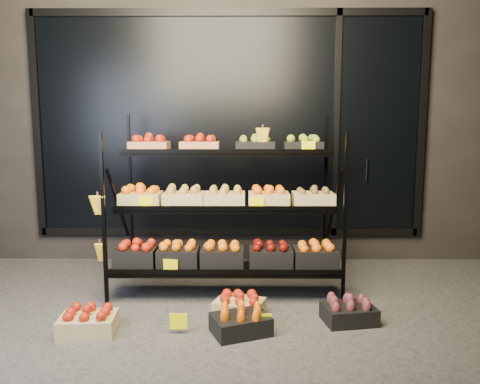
{
  "coord_description": "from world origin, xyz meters",
  "views": [
    {
      "loc": [
        0.16,
        -3.71,
        1.54
      ],
      "look_at": [
        0.13,
        0.55,
        0.94
      ],
      "focal_mm": 35.0,
      "sensor_mm": 36.0,
      "label": 1
    }
  ],
  "objects_px": {
    "display_rack": "(224,208)",
    "floor_crate_left": "(88,321)",
    "floor_crate_midleft": "(241,321)",
    "floor_crate_midright": "(239,305)"
  },
  "relations": [
    {
      "from": "display_rack",
      "to": "floor_crate_left",
      "type": "bearing_deg",
      "value": -134.83
    },
    {
      "from": "floor_crate_left",
      "to": "floor_crate_midleft",
      "type": "bearing_deg",
      "value": -3.33
    },
    {
      "from": "display_rack",
      "to": "floor_crate_midleft",
      "type": "relative_size",
      "value": 4.44
    },
    {
      "from": "display_rack",
      "to": "floor_crate_midleft",
      "type": "height_order",
      "value": "display_rack"
    },
    {
      "from": "display_rack",
      "to": "floor_crate_midright",
      "type": "distance_m",
      "value": 0.96
    },
    {
      "from": "display_rack",
      "to": "floor_crate_midleft",
      "type": "distance_m",
      "value": 1.21
    },
    {
      "from": "display_rack",
      "to": "floor_crate_midright",
      "type": "height_order",
      "value": "display_rack"
    },
    {
      "from": "floor_crate_left",
      "to": "floor_crate_midright",
      "type": "relative_size",
      "value": 0.94
    },
    {
      "from": "floor_crate_midleft",
      "to": "floor_crate_midright",
      "type": "xyz_separation_m",
      "value": [
        -0.01,
        0.33,
        -0.0
      ]
    },
    {
      "from": "floor_crate_left",
      "to": "floor_crate_midleft",
      "type": "distance_m",
      "value": 1.14
    }
  ]
}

